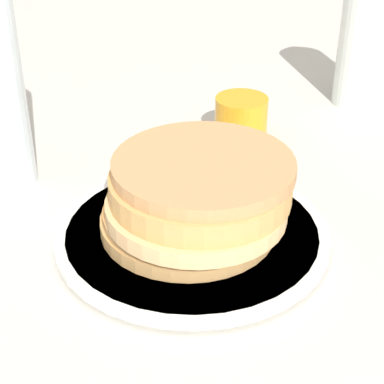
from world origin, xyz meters
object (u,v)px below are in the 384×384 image
(plate, at_px, (192,234))
(juice_glass, at_px, (241,120))
(water_bottle_mid, at_px, (367,38))
(pancake_stack, at_px, (195,197))

(plate, xyz_separation_m, juice_glass, (-0.21, -0.06, 0.02))
(plate, xyz_separation_m, water_bottle_mid, (-0.41, 0.02, 0.09))
(pancake_stack, height_order, juice_glass, pancake_stack)
(plate, height_order, water_bottle_mid, water_bottle_mid)
(plate, relative_size, pancake_stack, 1.46)
(juice_glass, xyz_separation_m, water_bottle_mid, (-0.20, 0.08, 0.06))
(pancake_stack, distance_m, water_bottle_mid, 0.41)
(pancake_stack, distance_m, juice_glass, 0.23)
(plate, distance_m, water_bottle_mid, 0.42)
(pancake_stack, relative_size, juice_glass, 2.77)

